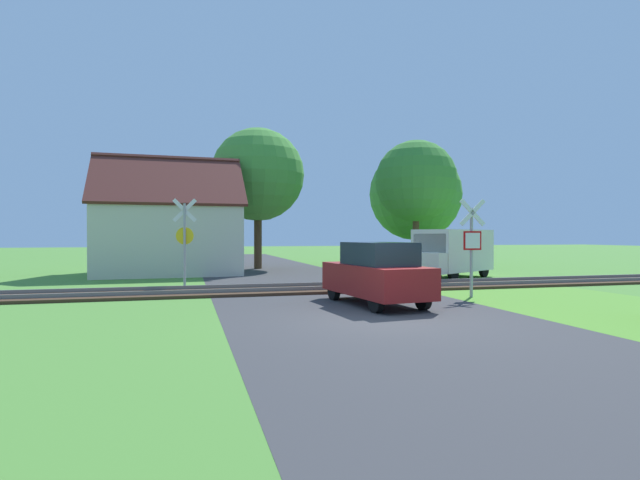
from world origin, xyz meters
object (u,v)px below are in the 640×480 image
stop_sign_near (472,242)px  mail_truck (452,251)px  tree_right (416,181)px  parked_car (376,273)px  tree_far (415,194)px  tree_center (258,175)px  crossing_sign_far (185,236)px  house (169,236)px

stop_sign_near → mail_truck: 7.26m
tree_right → parked_car: size_ratio=1.76×
tree_right → tree_far: size_ratio=0.90×
tree_center → crossing_sign_far: bearing=-111.6°
tree_right → tree_far: (3.12, 6.53, -0.15)m
house → parked_car: size_ratio=1.80×
house → tree_far: size_ratio=0.92×
house → tree_right: 13.77m
tree_far → crossing_sign_far: bearing=-139.8°
tree_right → parked_car: (-7.31, -12.50, -4.13)m
stop_sign_near → parked_car: size_ratio=0.75×
stop_sign_near → crossing_sign_far: 10.14m
house → tree_far: tree_far is taller
house → crossing_sign_far: bearing=-86.2°
tree_far → parked_car: size_ratio=1.95×
stop_sign_near → tree_right: size_ratio=0.43×
mail_truck → stop_sign_near: bearing=124.4°
crossing_sign_far → tree_center: 11.89m
stop_sign_near → mail_truck: stop_sign_near is taller
stop_sign_near → tree_far: tree_far is taller
tree_center → tree_far: size_ratio=1.03×
tree_far → tree_center: bearing=-166.7°
crossing_sign_far → house: (-0.81, 7.77, 0.03)m
stop_sign_near → tree_right: tree_right is taller
parked_car → mail_truck: bearing=41.5°
crossing_sign_far → house: bearing=102.2°
tree_center → tree_right: size_ratio=1.14×
tree_center → tree_far: (11.52, 2.71, -0.69)m
tree_right → stop_sign_near: bearing=-107.7°
stop_sign_near → mail_truck: size_ratio=0.61×
crossing_sign_far → mail_truck: size_ratio=0.65×
stop_sign_near → tree_far: bearing=-105.5°
stop_sign_near → house: 15.98m
house → parked_car: house is taller
house → tree_center: (4.99, 2.76, 3.60)m
stop_sign_near → tree_center: tree_center is taller
tree_far → mail_truck: size_ratio=1.57×
stop_sign_near → mail_truck: (3.06, 6.57, -0.52)m
crossing_sign_far → tree_far: size_ratio=0.41×
crossing_sign_far → mail_truck: 12.03m
tree_far → mail_truck: 12.76m
parked_car → stop_sign_near: bearing=6.4°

